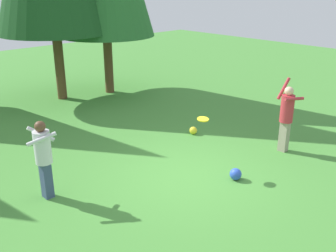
# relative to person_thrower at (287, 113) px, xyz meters

# --- Properties ---
(ground_plane) EXTENTS (40.00, 40.00, 0.00)m
(ground_plane) POSITION_rel_person_thrower_xyz_m (-2.87, 0.79, -1.06)
(ground_plane) COLOR #478C38
(person_thrower) EXTENTS (0.62, 0.60, 1.96)m
(person_thrower) POSITION_rel_person_thrower_xyz_m (0.00, 0.00, 0.00)
(person_thrower) COLOR gray
(person_thrower) RESTS_ON ground_plane
(person_catcher) EXTENTS (0.70, 0.67, 1.70)m
(person_catcher) POSITION_rel_person_thrower_xyz_m (-5.71, 2.14, -0.05)
(person_catcher) COLOR #38476B
(person_catcher) RESTS_ON ground_plane
(frisbee) EXTENTS (0.35, 0.35, 0.06)m
(frisbee) POSITION_rel_person_thrower_xyz_m (-2.47, 0.71, 0.26)
(frisbee) COLOR yellow
(ball_blue) EXTENTS (0.27, 0.27, 0.27)m
(ball_blue) POSITION_rel_person_thrower_xyz_m (-2.22, -0.12, -0.93)
(ball_blue) COLOR blue
(ball_blue) RESTS_ON ground_plane
(ball_yellow) EXTENTS (0.23, 0.23, 0.23)m
(ball_yellow) POSITION_rel_person_thrower_xyz_m (-0.86, 2.48, -0.95)
(ball_yellow) COLOR yellow
(ball_yellow) RESTS_ON ground_plane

